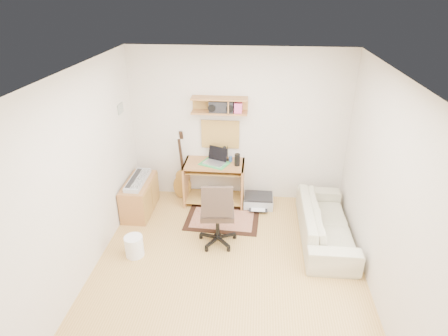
# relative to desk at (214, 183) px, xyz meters

# --- Properties ---
(floor) EXTENTS (3.60, 4.00, 0.01)m
(floor) POSITION_rel_desk_xyz_m (0.38, -1.73, -0.38)
(floor) COLOR tan
(floor) RESTS_ON ground
(ceiling) EXTENTS (3.60, 4.00, 0.01)m
(ceiling) POSITION_rel_desk_xyz_m (0.38, -1.73, 2.23)
(ceiling) COLOR white
(ceiling) RESTS_ON ground
(back_wall) EXTENTS (3.60, 0.01, 2.60)m
(back_wall) POSITION_rel_desk_xyz_m (0.38, 0.28, 0.93)
(back_wall) COLOR beige
(back_wall) RESTS_ON ground
(left_wall) EXTENTS (0.01, 4.00, 2.60)m
(left_wall) POSITION_rel_desk_xyz_m (-1.43, -1.73, 0.93)
(left_wall) COLOR beige
(left_wall) RESTS_ON ground
(right_wall) EXTENTS (0.01, 4.00, 2.60)m
(right_wall) POSITION_rel_desk_xyz_m (2.18, -1.73, 0.93)
(right_wall) COLOR beige
(right_wall) RESTS_ON ground
(wall_shelf) EXTENTS (0.90, 0.25, 0.26)m
(wall_shelf) POSITION_rel_desk_xyz_m (0.08, 0.15, 1.32)
(wall_shelf) COLOR #AB713C
(wall_shelf) RESTS_ON back_wall
(cork_board) EXTENTS (0.64, 0.03, 0.49)m
(cork_board) POSITION_rel_desk_xyz_m (0.08, 0.25, 0.79)
(cork_board) COLOR tan
(cork_board) RESTS_ON back_wall
(wall_photo) EXTENTS (0.02, 0.20, 0.15)m
(wall_photo) POSITION_rel_desk_xyz_m (-1.41, -0.23, 1.34)
(wall_photo) COLOR #4C8CBF
(wall_photo) RESTS_ON left_wall
(desk) EXTENTS (1.00, 0.55, 0.75)m
(desk) POSITION_rel_desk_xyz_m (0.00, 0.00, 0.00)
(desk) COLOR #AB713C
(desk) RESTS_ON floor
(laptop) EXTENTS (0.45, 0.45, 0.26)m
(laptop) POSITION_rel_desk_xyz_m (0.01, -0.02, 0.50)
(laptop) COLOR silver
(laptop) RESTS_ON desk
(speaker) EXTENTS (0.09, 0.09, 0.20)m
(speaker) POSITION_rel_desk_xyz_m (0.39, -0.05, 0.48)
(speaker) COLOR black
(speaker) RESTS_ON desk
(desk_lamp) EXTENTS (0.09, 0.09, 0.27)m
(desk_lamp) POSITION_rel_desk_xyz_m (0.21, 0.14, 0.51)
(desk_lamp) COLOR black
(desk_lamp) RESTS_ON desk
(pencil_cup) EXTENTS (0.06, 0.06, 0.09)m
(pencil_cup) POSITION_rel_desk_xyz_m (0.27, 0.10, 0.42)
(pencil_cup) COLOR #365DA2
(pencil_cup) RESTS_ON desk
(boombox) EXTENTS (0.39, 0.18, 0.20)m
(boombox) POSITION_rel_desk_xyz_m (0.11, 0.15, 1.30)
(boombox) COLOR black
(boombox) RESTS_ON wall_shelf
(rug) EXTENTS (1.20, 0.83, 0.02)m
(rug) POSITION_rel_desk_xyz_m (0.19, -0.55, -0.37)
(rug) COLOR tan
(rug) RESTS_ON floor
(task_chair) EXTENTS (0.58, 0.58, 1.05)m
(task_chair) POSITION_rel_desk_xyz_m (0.18, -1.13, 0.15)
(task_chair) COLOR #35281F
(task_chair) RESTS_ON floor
(cabinet) EXTENTS (0.40, 0.90, 0.55)m
(cabinet) POSITION_rel_desk_xyz_m (-1.20, -0.40, -0.10)
(cabinet) COLOR #AB713C
(cabinet) RESTS_ON floor
(music_keyboard) EXTENTS (0.24, 0.76, 0.07)m
(music_keyboard) POSITION_rel_desk_xyz_m (-1.20, -0.40, 0.21)
(music_keyboard) COLOR #B2B5BA
(music_keyboard) RESTS_ON cabinet
(guitar) EXTENTS (0.35, 0.25, 1.21)m
(guitar) POSITION_rel_desk_xyz_m (-0.59, 0.13, 0.23)
(guitar) COLOR #B28236
(guitar) RESTS_ON floor
(waste_basket) EXTENTS (0.27, 0.27, 0.31)m
(waste_basket) POSITION_rel_desk_xyz_m (-0.95, -1.54, -0.22)
(waste_basket) COLOR white
(waste_basket) RESTS_ON floor
(printer) EXTENTS (0.49, 0.38, 0.19)m
(printer) POSITION_rel_desk_xyz_m (0.76, -0.05, -0.29)
(printer) COLOR #A5A8AA
(printer) RESTS_ON floor
(sofa) EXTENTS (0.53, 1.81, 0.71)m
(sofa) POSITION_rel_desk_xyz_m (1.76, -0.86, -0.02)
(sofa) COLOR #BCB595
(sofa) RESTS_ON floor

